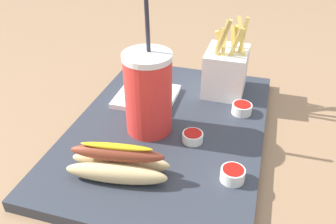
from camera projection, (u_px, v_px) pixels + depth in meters
name	position (u px, v px, depth m)	size (l,w,h in m)	color
ground_plane	(168.00, 139.00, 0.67)	(2.40, 2.40, 0.02)	#8C6B4C
food_tray	(168.00, 130.00, 0.66)	(0.49, 0.34, 0.02)	#2D333D
soda_cup	(148.00, 93.00, 0.60)	(0.08, 0.08, 0.24)	red
fries_basket	(226.00, 70.00, 0.73)	(0.10, 0.08, 0.17)	white
hot_dog_1	(118.00, 164.00, 0.53)	(0.08, 0.16, 0.06)	#E5C689
ketchup_cup_1	(242.00, 108.00, 0.68)	(0.04, 0.04, 0.02)	white
ketchup_cup_2	(193.00, 136.00, 0.61)	(0.04, 0.04, 0.02)	white
ketchup_cup_3	(233.00, 174.00, 0.53)	(0.04, 0.04, 0.02)	white
napkin_stack	(146.00, 96.00, 0.73)	(0.11, 0.12, 0.01)	white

